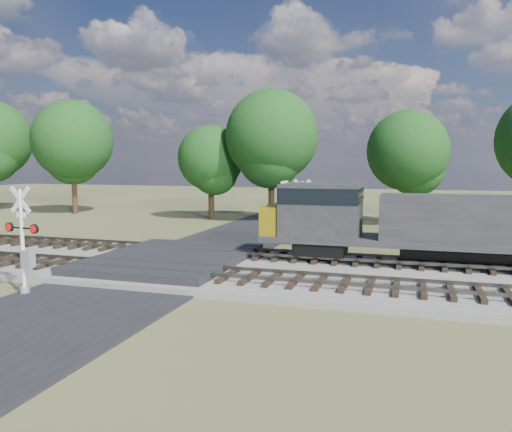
% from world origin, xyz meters
% --- Properties ---
extents(ground, '(160.00, 160.00, 0.00)m').
position_xyz_m(ground, '(0.00, 0.00, 0.00)').
color(ground, '#49502A').
rests_on(ground, ground).
extents(ballast_bed, '(140.00, 10.00, 0.30)m').
position_xyz_m(ballast_bed, '(10.00, 0.50, 0.15)').
color(ballast_bed, gray).
rests_on(ballast_bed, ground).
extents(road, '(7.00, 60.00, 0.08)m').
position_xyz_m(road, '(0.00, 0.00, 0.04)').
color(road, black).
rests_on(road, ground).
extents(crossing_panel, '(7.00, 9.00, 0.62)m').
position_xyz_m(crossing_panel, '(0.00, 0.50, 0.32)').
color(crossing_panel, '#262628').
rests_on(crossing_panel, ground).
extents(track_near, '(140.00, 2.60, 0.33)m').
position_xyz_m(track_near, '(3.12, -2.00, 0.41)').
color(track_near, black).
rests_on(track_near, ballast_bed).
extents(track_far, '(140.00, 2.60, 0.33)m').
position_xyz_m(track_far, '(3.12, 3.00, 0.41)').
color(track_far, black).
rests_on(track_far, ballast_bed).
extents(crossing_signal_near, '(1.74, 0.41, 4.32)m').
position_xyz_m(crossing_signal_near, '(-3.05, -6.02, 1.80)').
color(crossing_signal_near, silver).
rests_on(crossing_signal_near, ground).
extents(crossing_signal_far, '(1.70, 0.37, 4.21)m').
position_xyz_m(crossing_signal_far, '(4.89, 8.58, 1.75)').
color(crossing_signal_far, silver).
rests_on(crossing_signal_far, ground).
extents(equipment_shed, '(5.01, 5.01, 2.89)m').
position_xyz_m(equipment_shed, '(12.37, 12.96, 1.47)').
color(equipment_shed, '#49351F').
rests_on(equipment_shed, ground).
extents(treeline, '(86.39, 11.06, 11.97)m').
position_xyz_m(treeline, '(4.33, 20.77, 7.13)').
color(treeline, black).
rests_on(treeline, ground).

